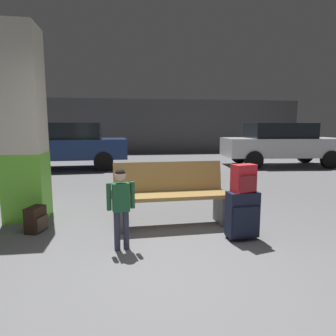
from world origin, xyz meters
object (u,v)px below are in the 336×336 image
object	(u,v)px
parked_car_side	(281,143)
parked_car_far	(65,144)
bench	(171,194)
suitcase	(242,214)
structural_pillar	(23,126)
child	(121,201)
backpack_bright	(244,179)
backpack_dark_floor	(36,219)

from	to	relation	value
parked_car_side	parked_car_far	bearing A→B (deg)	177.71
bench	suitcase	world-z (taller)	bench
parked_car_far	parked_car_side	bearing A→B (deg)	-2.29
structural_pillar	suitcase	world-z (taller)	structural_pillar
parked_car_far	child	bearing A→B (deg)	-73.84
structural_pillar	bench	xyz separation A→B (m)	(2.12, -0.58, -0.96)
structural_pillar	child	size ratio (longest dim) A/B	3.03
parked_car_side	backpack_bright	bearing A→B (deg)	-122.11
backpack_dark_floor	parked_car_far	world-z (taller)	parked_car_far
bench	suitcase	bearing A→B (deg)	-40.80
backpack_bright	child	bearing A→B (deg)	-176.11
child	parked_car_far	xyz separation A→B (m)	(-1.97, 6.81, 0.23)
parked_car_far	bench	bearing A→B (deg)	-66.20
backpack_dark_floor	parked_car_side	world-z (taller)	parked_car_side
backpack_dark_floor	parked_car_far	distance (m)	6.16
parked_car_far	parked_car_side	xyz separation A→B (m)	(7.48, -0.30, 0.00)
backpack_dark_floor	parked_car_side	xyz separation A→B (m)	(6.65, 5.78, 0.64)
structural_pillar	parked_car_side	bearing A→B (deg)	36.56
bench	suitcase	xyz separation A→B (m)	(0.80, -0.69, -0.12)
suitcase	bench	bearing A→B (deg)	139.20
parked_car_side	bench	bearing A→B (deg)	-130.12
structural_pillar	suitcase	distance (m)	3.36
structural_pillar	backpack_bright	world-z (taller)	structural_pillar
backpack_dark_floor	parked_car_far	xyz separation A→B (m)	(-0.83, 6.07, 0.64)
structural_pillar	backpack_bright	xyz separation A→B (m)	(2.92, -1.27, -0.63)
suitcase	parked_car_far	size ratio (longest dim) A/B	0.14
child	parked_car_far	size ratio (longest dim) A/B	0.22
child	suitcase	bearing A→B (deg)	3.91
backpack_bright	child	distance (m)	1.50
structural_pillar	bench	distance (m)	2.40
suitcase	child	distance (m)	1.51
suitcase	backpack_bright	xyz separation A→B (m)	(0.00, -0.00, 0.45)
parked_car_far	backpack_dark_floor	bearing A→B (deg)	-82.22
structural_pillar	child	bearing A→B (deg)	-43.64
structural_pillar	child	xyz separation A→B (m)	(1.43, -1.37, -0.83)
backpack_dark_floor	parked_car_side	bearing A→B (deg)	40.97
structural_pillar	parked_car_side	distance (m)	8.66
structural_pillar	suitcase	size ratio (longest dim) A/B	4.69
backpack_dark_floor	parked_car_far	bearing A→B (deg)	97.78
backpack_bright	backpack_dark_floor	world-z (taller)	backpack_bright
structural_pillar	backpack_bright	distance (m)	3.24
structural_pillar	parked_car_far	bearing A→B (deg)	95.66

